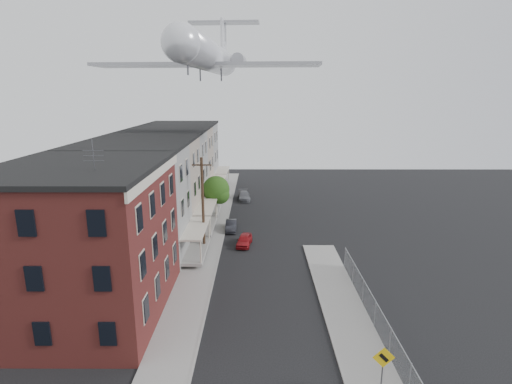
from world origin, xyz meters
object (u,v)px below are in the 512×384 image
utility_pole (203,203)px  car_far (244,196)px  car_near (244,240)px  airplane (210,56)px  warning_sign (383,364)px  street_tree (217,191)px  car_mid (231,225)px

utility_pole → car_far: 19.36m
car_near → airplane: 21.12m
car_far → airplane: 19.85m
airplane → utility_pole: bearing=-88.5°
utility_pole → warning_sign: bearing=-59.5°
warning_sign → airplane: size_ratio=0.10×
utility_pole → street_tree: 10.00m
car_near → airplane: (-4.09, 10.03, 18.13)m
utility_pole → car_near: 5.75m
street_tree → airplane: (-0.61, 1.37, 15.23)m
car_far → airplane: airplane is taller
warning_sign → utility_pole: size_ratio=0.31×
car_near → street_tree: bearing=119.6°
street_tree → car_far: 9.63m
warning_sign → street_tree: bearing=110.6°
street_tree → airplane: airplane is taller
street_tree → car_near: street_tree is taller
car_near → warning_sign: bearing=-62.2°
utility_pole → car_far: size_ratio=2.23×
warning_sign → utility_pole: (-11.20, 19.03, 2.79)m
utility_pole → airplane: size_ratio=0.32×
utility_pole → car_far: bearing=80.3°
utility_pole → airplane: 17.99m
utility_pole → airplane: bearing=91.5°
utility_pole → car_near: (3.80, 1.26, -4.12)m
street_tree → warning_sign: bearing=-69.4°
car_near → car_far: bearing=99.7°
warning_sign → street_tree: (-10.87, 28.95, 1.57)m
car_near → airplane: airplane is taller
warning_sign → street_tree: 30.96m
car_far → utility_pole: bearing=-105.1°
car_mid → airplane: size_ratio=0.12×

